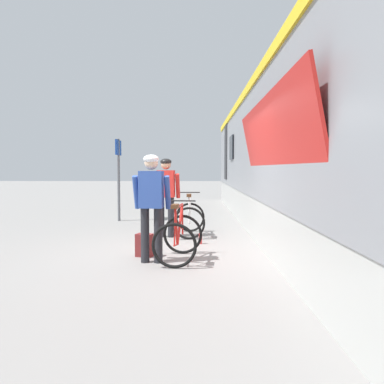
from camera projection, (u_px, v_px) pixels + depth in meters
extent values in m
plane|color=gray|center=(178.00, 255.00, 6.75)|extent=(80.00, 80.00, 0.00)
cube|color=gray|center=(318.00, 137.00, 8.49)|extent=(3.00, 20.19, 2.70)
cube|color=#B7B7B2|center=(317.00, 217.00, 8.60)|extent=(2.97, 20.19, 0.90)
cube|color=red|center=(272.00, 152.00, 6.05)|extent=(0.37, 5.03, 1.67)
cube|color=yellow|center=(251.00, 84.00, 8.43)|extent=(0.04, 19.78, 0.20)
cube|color=black|center=(231.00, 148.00, 12.91)|extent=(0.04, 1.10, 0.80)
cube|color=black|center=(226.00, 151.00, 15.56)|extent=(0.03, 1.10, 2.29)
ellipsoid|color=slate|center=(319.00, 71.00, 8.40)|extent=(2.85, 19.78, 0.36)
cylinder|color=#232328|center=(161.00, 217.00, 8.52)|extent=(0.14, 0.14, 0.90)
cylinder|color=#232328|center=(171.00, 217.00, 8.50)|extent=(0.14, 0.14, 0.90)
cube|color=red|center=(166.00, 184.00, 8.47)|extent=(0.40, 0.27, 0.60)
cylinder|color=red|center=(155.00, 186.00, 8.53)|extent=(0.11, 0.27, 0.56)
cylinder|color=red|center=(178.00, 186.00, 8.48)|extent=(0.11, 0.27, 0.56)
sphere|color=tan|center=(166.00, 164.00, 8.44)|extent=(0.22, 0.22, 0.22)
ellipsoid|color=black|center=(166.00, 162.00, 8.44)|extent=(0.28, 0.30, 0.14)
cylinder|color=#232328|center=(145.00, 235.00, 6.20)|extent=(0.14, 0.14, 0.90)
cylinder|color=#232328|center=(158.00, 235.00, 6.18)|extent=(0.14, 0.14, 0.90)
cube|color=#2D4C9E|center=(151.00, 189.00, 6.15)|extent=(0.40, 0.27, 0.60)
cylinder|color=#2D4C9E|center=(136.00, 192.00, 6.22)|extent=(0.11, 0.27, 0.56)
cylinder|color=#2D4C9E|center=(168.00, 192.00, 6.16)|extent=(0.11, 0.27, 0.56)
sphere|color=beige|center=(151.00, 163.00, 6.12)|extent=(0.22, 0.22, 0.22)
ellipsoid|color=white|center=(151.00, 159.00, 6.12)|extent=(0.28, 0.30, 0.14)
torus|color=black|center=(190.00, 217.00, 9.23)|extent=(0.71, 0.06, 0.71)
torus|color=black|center=(189.00, 223.00, 8.21)|extent=(0.71, 0.06, 0.71)
cylinder|color=white|center=(190.00, 209.00, 8.85)|extent=(0.05, 0.64, 0.63)
cylinder|color=white|center=(190.00, 196.00, 8.72)|extent=(0.05, 0.85, 0.04)
cylinder|color=white|center=(189.00, 211.00, 8.43)|extent=(0.04, 0.27, 0.62)
cylinder|color=white|center=(189.00, 223.00, 8.39)|extent=(0.03, 0.36, 0.08)
cylinder|color=white|center=(189.00, 210.00, 8.25)|extent=(0.03, 0.14, 0.56)
cylinder|color=white|center=(190.00, 206.00, 9.18)|extent=(0.03, 0.08, 0.55)
cylinder|color=black|center=(190.00, 192.00, 9.14)|extent=(0.48, 0.03, 0.02)
cube|color=#4C2D19|center=(189.00, 195.00, 8.26)|extent=(0.10, 0.24, 0.06)
torus|color=black|center=(183.00, 234.00, 6.84)|extent=(0.71, 0.12, 0.71)
torus|color=black|center=(174.00, 246.00, 5.83)|extent=(0.71, 0.12, 0.71)
cylinder|color=red|center=(180.00, 223.00, 6.47)|extent=(0.10, 0.65, 0.63)
cylinder|color=red|center=(179.00, 207.00, 6.33)|extent=(0.12, 0.85, 0.04)
cylinder|color=red|center=(176.00, 227.00, 6.05)|extent=(0.07, 0.28, 0.62)
cylinder|color=red|center=(176.00, 245.00, 6.00)|extent=(0.06, 0.36, 0.08)
cylinder|color=red|center=(175.00, 227.00, 5.87)|extent=(0.04, 0.15, 0.56)
cylinder|color=red|center=(182.00, 219.00, 6.80)|extent=(0.04, 0.08, 0.55)
cylinder|color=black|center=(182.00, 201.00, 6.75)|extent=(0.48, 0.07, 0.02)
cube|color=#4C2D19|center=(175.00, 206.00, 5.88)|extent=(0.12, 0.25, 0.06)
cube|color=maroon|center=(144.00, 245.00, 6.63)|extent=(0.32, 0.26, 0.40)
cylinder|color=red|center=(200.00, 239.00, 7.74)|extent=(0.07, 0.07, 0.22)
cylinder|color=#595B60|center=(119.00, 180.00, 11.09)|extent=(0.08, 0.08, 2.40)
cube|color=#193F99|center=(118.00, 148.00, 11.03)|extent=(0.04, 0.70, 0.44)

